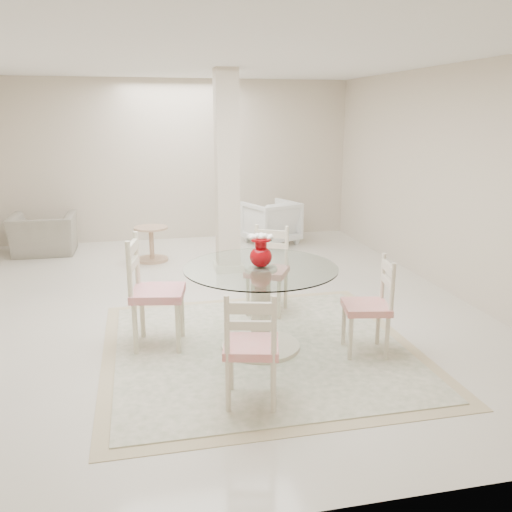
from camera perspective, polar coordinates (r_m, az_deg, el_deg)
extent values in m
plane|color=silver|center=(6.31, -5.47, -5.04)|extent=(7.00, 7.00, 0.00)
cube|color=beige|center=(9.45, -8.33, 9.88)|extent=(6.00, 0.02, 2.70)
cube|color=beige|center=(2.61, 3.31, -2.65)|extent=(6.00, 0.02, 2.70)
cube|color=beige|center=(7.00, 19.64, 7.51)|extent=(0.02, 7.00, 2.70)
cube|color=white|center=(5.96, -6.14, 20.17)|extent=(6.00, 7.00, 0.02)
cube|color=beige|center=(7.34, -3.07, 8.64)|extent=(0.30, 0.30, 2.70)
cube|color=tan|center=(5.13, 0.49, -9.76)|extent=(2.87, 2.87, 0.01)
cube|color=silver|center=(5.12, 0.49, -9.68)|extent=(2.63, 2.63, 0.01)
cylinder|color=beige|center=(5.12, 0.49, -9.52)|extent=(0.73, 0.73, 0.05)
cylinder|color=beige|center=(4.97, 0.50, -5.42)|extent=(0.18, 0.18, 0.75)
cylinder|color=beige|center=(4.86, 0.51, -1.48)|extent=(0.30, 0.30, 0.03)
cylinder|color=white|center=(4.85, 0.51, -1.23)|extent=(1.39, 1.39, 0.01)
ellipsoid|color=#A7050B|center=(4.82, 0.51, -0.07)|extent=(0.20, 0.20, 0.19)
cylinder|color=#A7050B|center=(4.80, 0.51, 1.29)|extent=(0.11, 0.11, 0.06)
cylinder|color=#A7050B|center=(4.79, 0.51, 1.74)|extent=(0.17, 0.17, 0.02)
ellipsoid|color=white|center=(4.78, 0.51, 2.07)|extent=(0.12, 0.12, 0.05)
ellipsoid|color=white|center=(4.82, 1.17, 1.96)|extent=(0.12, 0.12, 0.05)
ellipsoid|color=white|center=(4.80, -0.22, 1.99)|extent=(0.12, 0.12, 0.05)
cylinder|color=beige|center=(5.18, 9.21, -7.21)|extent=(0.04, 0.04, 0.41)
cylinder|color=beige|center=(4.89, 9.91, -8.63)|extent=(0.04, 0.04, 0.41)
cylinder|color=beige|center=(5.25, 12.72, -7.09)|extent=(0.04, 0.04, 0.41)
cylinder|color=beige|center=(4.96, 13.62, -8.47)|extent=(0.04, 0.04, 0.41)
cube|color=red|center=(4.98, 11.50, -5.29)|extent=(0.46, 0.46, 0.06)
cube|color=beige|center=(4.93, 13.72, -1.93)|extent=(0.11, 0.36, 0.49)
cylinder|color=beige|center=(5.81, -0.88, -4.44)|extent=(0.04, 0.04, 0.44)
cylinder|color=beige|center=(5.73, 2.41, -4.73)|extent=(0.04, 0.04, 0.44)
cylinder|color=beige|center=(6.13, 0.01, -3.42)|extent=(0.04, 0.04, 0.44)
cylinder|color=beige|center=(6.05, 3.14, -3.68)|extent=(0.04, 0.04, 0.44)
cube|color=#B21812|center=(5.85, 1.18, -1.72)|extent=(0.56, 0.56, 0.07)
cube|color=beige|center=(5.95, 1.64, 1.72)|extent=(0.36, 0.21, 0.51)
cylinder|color=beige|center=(4.98, -8.21, -7.64)|extent=(0.05, 0.05, 0.49)
cylinder|color=beige|center=(5.34, -7.79, -6.07)|extent=(0.05, 0.05, 0.49)
cylinder|color=beige|center=(5.04, -12.60, -7.59)|extent=(0.05, 0.05, 0.49)
cylinder|color=beige|center=(5.39, -11.88, -6.05)|extent=(0.05, 0.05, 0.49)
cube|color=#B3131D|center=(5.09, -10.26, -3.85)|extent=(0.55, 0.55, 0.07)
cube|color=beige|center=(5.02, -12.86, 0.02)|extent=(0.12, 0.43, 0.58)
cylinder|color=beige|center=(4.33, 1.81, -11.57)|extent=(0.04, 0.04, 0.42)
cylinder|color=beige|center=(4.34, -2.65, -11.52)|extent=(0.04, 0.04, 0.42)
cylinder|color=beige|center=(4.04, 1.84, -13.65)|extent=(0.04, 0.04, 0.42)
cylinder|color=beige|center=(4.05, -2.97, -13.59)|extent=(0.04, 0.04, 0.42)
cube|color=red|center=(4.08, -0.50, -9.52)|extent=(0.49, 0.49, 0.06)
cube|color=beige|center=(3.79, -0.60, -6.43)|extent=(0.37, 0.13, 0.50)
imported|color=gray|center=(9.05, -21.46, 2.13)|extent=(0.97, 0.85, 0.62)
imported|color=white|center=(9.13, 1.60, 3.58)|extent=(1.00, 1.01, 0.72)
cylinder|color=tan|center=(8.24, -10.85, -0.35)|extent=(0.47, 0.47, 0.04)
cylinder|color=tan|center=(8.18, -10.93, 1.26)|extent=(0.07, 0.07, 0.45)
cylinder|color=tan|center=(8.13, -11.02, 2.92)|extent=(0.49, 0.49, 0.03)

